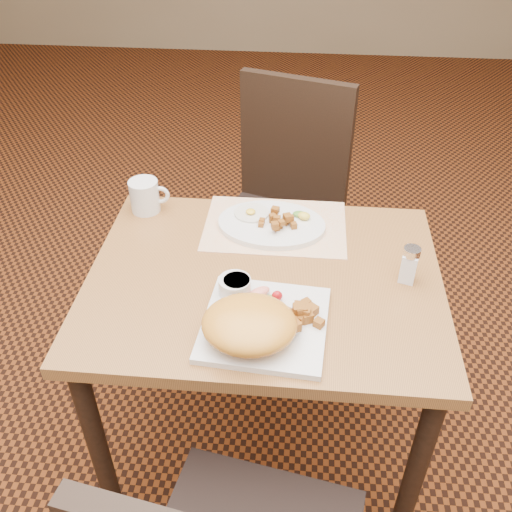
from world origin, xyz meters
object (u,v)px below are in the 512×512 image
at_px(chair_far, 283,201).
at_px(salt_shaker, 409,264).
at_px(plate_square, 265,324).
at_px(table, 264,308).
at_px(coffee_mug, 145,196).
at_px(plate_oval, 271,224).

bearing_deg(chair_far, salt_shaker, 134.46).
bearing_deg(plate_square, table, 95.03).
xyz_separation_m(plate_square, coffee_mug, (-0.39, 0.45, 0.04)).
bearing_deg(table, salt_shaker, 2.95).
xyz_separation_m(plate_square, salt_shaker, (0.34, 0.20, 0.04)).
bearing_deg(table, plate_square, -84.97).
bearing_deg(chair_far, plate_oval, 106.07).
height_order(plate_square, coffee_mug, coffee_mug).
bearing_deg(plate_oval, table, -90.80).
distance_m(plate_square, salt_shaker, 0.40).
height_order(chair_far, plate_oval, chair_far).
distance_m(plate_oval, coffee_mug, 0.38).
bearing_deg(plate_square, chair_far, 90.04).
height_order(table, coffee_mug, coffee_mug).
bearing_deg(chair_far, plate_square, 107.56).
distance_m(salt_shaker, coffee_mug, 0.77).
height_order(table, plate_square, plate_square).
relative_size(plate_square, salt_shaker, 2.80).
bearing_deg(chair_far, table, 106.27).
bearing_deg(plate_oval, plate_square, -88.16).
bearing_deg(table, coffee_mug, 143.52).
bearing_deg(plate_oval, chair_far, 88.54).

